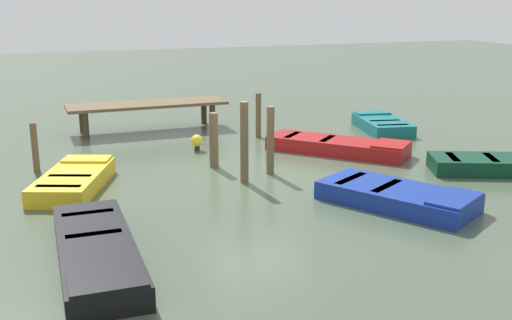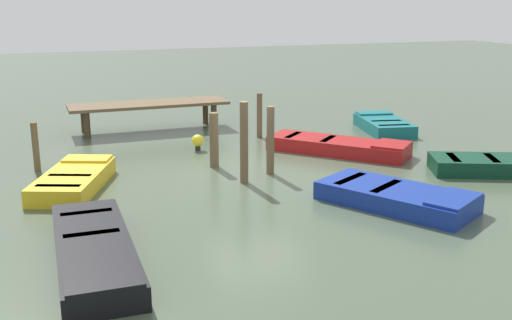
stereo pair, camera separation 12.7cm
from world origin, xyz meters
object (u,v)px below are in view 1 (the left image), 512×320
rowboat_dark_green (502,164)px  mooring_piling_far_left (244,143)px  rowboat_blue (398,196)px  rowboat_yellow (74,180)px  dock_segment (148,106)px  rowboat_teal (382,124)px  mooring_piling_mid_right (214,140)px  rowboat_black (96,251)px  mooring_piling_far_right (258,115)px  mooring_piling_near_left (35,147)px  rowboat_red (338,146)px  marker_buoy (197,141)px  mooring_piling_mid_left (270,141)px

rowboat_dark_green → mooring_piling_far_left: mooring_piling_far_left is taller
rowboat_blue → rowboat_yellow: 7.46m
dock_segment → rowboat_blue: (3.46, -9.69, -0.61)m
dock_segment → rowboat_teal: 7.96m
rowboat_dark_green → rowboat_yellow: bearing=-169.5°
rowboat_blue → mooring_piling_mid_right: mooring_piling_mid_right is taller
rowboat_black → mooring_piling_far_right: size_ratio=2.92×
rowboat_teal → mooring_piling_mid_right: size_ratio=1.97×
rowboat_yellow → rowboat_teal: bearing=-51.9°
mooring_piling_near_left → rowboat_red: bearing=-7.7°
rowboat_dark_green → marker_buoy: bearing=167.0°
rowboat_blue → rowboat_teal: size_ratio=1.25×
marker_buoy → mooring_piling_far_right: bearing=23.5°
mooring_piling_mid_right → mooring_piling_far_left: mooring_piling_far_left is taller
dock_segment → mooring_piling_mid_left: bearing=-74.1°
rowboat_yellow → mooring_piling_near_left: mooring_piling_near_left is taller
mooring_piling_mid_left → rowboat_blue: bearing=-63.8°
mooring_piling_mid_left → rowboat_black: bearing=-140.6°
rowboat_black → mooring_piling_mid_right: mooring_piling_mid_right is taller
rowboat_blue → rowboat_red: same height
rowboat_red → mooring_piling_mid_left: bearing=-106.2°
rowboat_dark_green → mooring_piling_near_left: (-11.19, 4.44, 0.43)m
rowboat_red → mooring_piling_far_right: bearing=164.9°
mooring_piling_far_left → rowboat_blue: bearing=-48.5°
mooring_piling_mid_right → mooring_piling_near_left: size_ratio=1.14×
rowboat_red → rowboat_teal: 3.62m
rowboat_teal → mooring_piling_far_right: (-4.28, 0.58, 0.50)m
mooring_piling_near_left → rowboat_teal: bearing=5.6°
rowboat_dark_green → mooring_piling_near_left: 12.05m
rowboat_black → mooring_piling_near_left: 6.42m
mooring_piling_mid_right → mooring_piling_far_right: size_ratio=1.02×
mooring_piling_mid_left → marker_buoy: size_ratio=3.64×
rowboat_red → mooring_piling_far_left: 4.03m
rowboat_dark_green → mooring_piling_mid_right: mooring_piling_mid_right is taller
rowboat_blue → mooring_piling_far_right: 7.38m
rowboat_yellow → mooring_piling_near_left: (-0.77, 1.90, 0.43)m
mooring_piling_mid_left → rowboat_dark_green: bearing=-19.9°
rowboat_yellow → rowboat_red: size_ratio=0.84×
rowboat_blue → mooring_piling_mid_right: (-2.76, 4.44, 0.52)m
rowboat_black → mooring_piling_mid_right: bearing=145.4°
mooring_piling_near_left → rowboat_black: bearing=-83.3°
rowboat_blue → rowboat_black: (-6.44, -0.67, -0.00)m
rowboat_red → mooring_piling_mid_right: 3.85m
rowboat_black → mooring_piling_mid_left: 6.27m
rowboat_dark_green → dock_segment: bearing=155.7°
dock_segment → rowboat_red: bearing=-48.7°
mooring_piling_mid_right → mooring_piling_far_right: (2.41, 2.92, -0.01)m
mooring_piling_mid_right → mooring_piling_far_left: bearing=-80.6°
rowboat_blue → rowboat_teal: (3.93, 6.78, 0.00)m
mooring_piling_mid_left → mooring_piling_mid_right: size_ratio=1.19×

